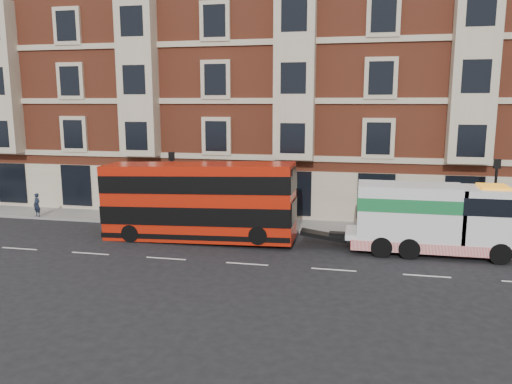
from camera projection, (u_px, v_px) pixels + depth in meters
ground at (247, 264)px, 23.19m from camera, size 120.00×120.00×0.00m
sidewalk at (274, 224)px, 30.40m from camera, size 90.00×3.00×0.15m
victorian_terrace at (300, 65)px, 35.75m from camera, size 45.00×12.00×20.40m
lamp_post_west at (172, 182)px, 29.89m from camera, size 0.35×0.15×4.35m
lamp_post_east at (495, 193)px, 26.27m from camera, size 0.35×0.15×4.35m
double_decker_bus at (198, 200)px, 26.77m from camera, size 10.36×2.38×4.19m
tow_truck at (433, 218)px, 24.41m from camera, size 8.29×2.45×3.45m
pedestrian at (37, 205)px, 32.02m from camera, size 0.64×0.51×1.52m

